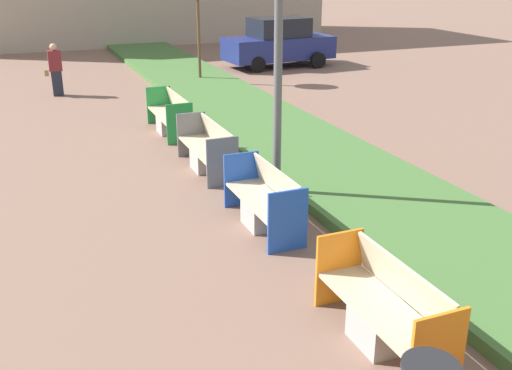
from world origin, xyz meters
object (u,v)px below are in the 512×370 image
pedestrian_walking (55,70)px  parked_car_distant (279,43)px  bench_green_frame (170,118)px  bench_blue_frame (265,205)px  bench_grey_frame (208,152)px  bench_orange_frame (384,314)px

pedestrian_walking → parked_car_distant: 8.78m
bench_green_frame → pedestrian_walking: 5.83m
bench_blue_frame → bench_grey_frame: same height
bench_grey_frame → pedestrian_walking: (-2.17, 8.34, 0.43)m
bench_green_frame → parked_car_distant: parked_car_distant is taller
bench_grey_frame → parked_car_distant: size_ratio=0.48×
bench_grey_frame → bench_blue_frame: bearing=-90.0°
bench_grey_frame → parked_car_distant: bearing=59.3°
bench_grey_frame → pedestrian_walking: pedestrian_walking is taller
bench_orange_frame → parked_car_distant: 18.02m
bench_grey_frame → pedestrian_walking: size_ratio=1.30×
bench_grey_frame → pedestrian_walking: bearing=104.6°
bench_blue_frame → parked_car_distant: bearing=65.0°
bench_orange_frame → bench_grey_frame: 6.26m
bench_blue_frame → bench_green_frame: size_ratio=0.92×
bench_green_frame → pedestrian_walking: bearing=111.9°
bench_orange_frame → pedestrian_walking: (-2.17, 14.60, 0.44)m
pedestrian_walking → bench_green_frame: bearing=-68.1°
bench_blue_frame → bench_grey_frame: (0.00, 2.92, 0.01)m
bench_orange_frame → bench_blue_frame: 3.34m
bench_orange_frame → bench_green_frame: size_ratio=0.92×
pedestrian_walking → bench_orange_frame: bearing=-81.5°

